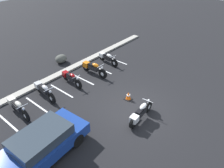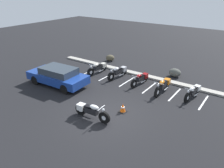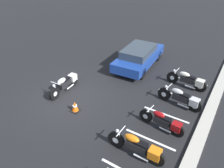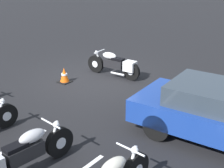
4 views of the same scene
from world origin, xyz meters
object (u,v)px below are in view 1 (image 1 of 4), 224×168
Objects in this scene: parked_bike_2 at (71,78)px; landscape_rock_1 at (61,59)px; motorcycle_white_featured at (140,113)px; parked_bike_4 at (107,58)px; traffic_cone at (128,96)px; parked_bike_3 at (93,68)px; parked_bike_0 at (17,106)px; parked_bike_1 at (44,90)px; car_blue at (40,145)px.

parked_bike_2 is 2.23× the size of landscape_rock_1.
motorcycle_white_featured is 1.07× the size of parked_bike_4.
traffic_cone is (-0.46, -6.62, -0.07)m from landscape_rock_1.
landscape_rock_1 is (-0.33, 3.02, -0.16)m from parked_bike_3.
parked_bike_0 is 1.80m from parked_bike_1.
parked_bike_2 is at bearing 86.16° from motorcycle_white_featured.
parked_bike_0 is at bearing -92.19° from parked_bike_3.
parked_bike_0 reaches higher than parked_bike_2.
parked_bike_4 is 8.93m from car_blue.
parked_bike_4 is at bearing 94.99° from parked_bike_1.
parked_bike_1 is (-1.91, 5.49, 0.00)m from motorcycle_white_featured.
traffic_cone is at bearing 42.34° from parked_bike_1.
motorcycle_white_featured is 8.25m from landscape_rock_1.
motorcycle_white_featured is at bearing 153.57° from car_blue.
parked_bike_4 is 0.46× the size of car_blue.
car_blue is (-4.61, -3.41, 0.26)m from parked_bike_2.
parked_bike_4 is (3.62, 0.05, 0.00)m from parked_bike_2.
parked_bike_4 is at bearing 52.46° from motorcycle_white_featured.
parked_bike_3 is 3.04m from landscape_rock_1.
parked_bike_2 is 3.13m from landscape_rock_1.
parked_bike_0 is 1.08× the size of parked_bike_2.
parked_bike_1 is at bearing -96.14° from parked_bike_3.
car_blue is at bearing -10.46° from parked_bike_0.
traffic_cone is at bearing 51.91° from motorcycle_white_featured.
parked_bike_4 is 2.24× the size of landscape_rock_1.
parked_bike_3 reaches higher than parked_bike_4.
parked_bike_1 is at bearing 105.75° from motorcycle_white_featured.
landscape_rock_1 is (1.49, 8.11, -0.14)m from motorcycle_white_featured.
parked_bike_0 is 7.35m from parked_bike_4.
parked_bike_3 is at bearing 92.02° from parked_bike_0.
parked_bike_2 is at bearing -117.70° from landscape_rock_1.
parked_bike_0 reaches higher than landscape_rock_1.
car_blue reaches higher than parked_bike_1.
motorcycle_white_featured is 1.07× the size of parked_bike_2.
parked_bike_0 is at bearing -81.50° from parked_bike_4.
parked_bike_0 is at bearing -83.29° from parked_bike_2.
landscape_rock_1 is (3.40, 2.63, -0.15)m from parked_bike_1.
traffic_cone is (-2.62, -3.90, -0.19)m from parked_bike_4.
car_blue is 8.66m from landscape_rock_1.
parked_bike_1 is at bearing 126.40° from traffic_cone.
parked_bike_2 is (3.74, 0.05, -0.03)m from parked_bike_0.
car_blue reaches higher than landscape_rock_1.
parked_bike_4 is (7.35, 0.10, -0.03)m from parked_bike_0.
parked_bike_1 is 1.95m from parked_bike_2.
parked_bike_0 is 5.52m from parked_bike_3.
traffic_cone is (2.94, -3.99, -0.22)m from parked_bike_1.
parked_bike_0 reaches higher than parked_bike_4.
parked_bike_0 is at bearing -77.91° from parked_bike_1.
parked_bike_2 is 5.74m from car_blue.
motorcycle_white_featured is 2.38× the size of landscape_rock_1.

